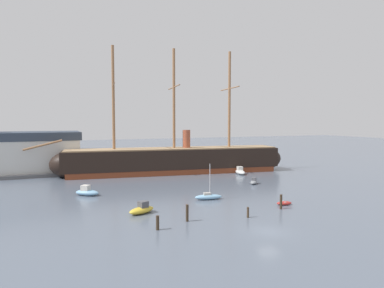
% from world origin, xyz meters
% --- Properties ---
extents(ground_plane, '(400.00, 400.00, 0.00)m').
position_xyz_m(ground_plane, '(0.00, 0.00, 0.00)').
color(ground_plane, slate).
extents(tall_ship, '(62.07, 16.17, 29.92)m').
position_xyz_m(tall_ship, '(5.02, 46.08, 3.26)').
color(tall_ship, brown).
rests_on(tall_ship, ground).
extents(motorboat_foreground_left, '(4.33, 3.15, 1.68)m').
position_xyz_m(motorboat_foreground_left, '(-11.53, 13.36, 0.59)').
color(motorboat_foreground_left, gold).
rests_on(motorboat_foreground_left, ground).
extents(dinghy_foreground_right, '(2.56, 1.48, 0.57)m').
position_xyz_m(dinghy_foreground_right, '(9.69, 9.64, 0.29)').
color(dinghy_foreground_right, '#B22D28').
rests_on(dinghy_foreground_right, ground).
extents(sailboat_near_centre, '(4.66, 2.21, 5.84)m').
position_xyz_m(sailboat_near_centre, '(0.60, 17.40, 0.49)').
color(sailboat_near_centre, '#7FB2D6').
rests_on(sailboat_near_centre, ground).
extents(motorboat_mid_left, '(4.46, 3.94, 1.78)m').
position_xyz_m(motorboat_mid_left, '(-17.31, 28.21, 0.63)').
color(motorboat_mid_left, '#7FB2D6').
rests_on(motorboat_mid_left, ground).
extents(motorboat_mid_right, '(2.98, 3.07, 1.27)m').
position_xyz_m(motorboat_mid_right, '(15.03, 26.31, 0.45)').
color(motorboat_mid_right, gray).
rests_on(motorboat_mid_right, ground).
extents(motorboat_alongside_stern, '(2.41, 4.52, 1.81)m').
position_xyz_m(motorboat_alongside_stern, '(19.03, 38.42, 0.63)').
color(motorboat_alongside_stern, silver).
rests_on(motorboat_alongside_stern, ground).
extents(sailboat_far_left, '(2.80, 4.32, 5.42)m').
position_xyz_m(sailboat_far_left, '(-25.71, 53.90, 0.46)').
color(sailboat_far_left, '#7FB2D6').
rests_on(sailboat_far_left, ground).
extents(motorboat_distant_centre, '(2.99, 1.49, 1.21)m').
position_xyz_m(motorboat_distant_centre, '(2.35, 63.29, 0.43)').
color(motorboat_distant_centre, '#7FB2D6').
rests_on(motorboat_distant_centre, ground).
extents(mooring_piling_nearest, '(0.36, 0.36, 2.16)m').
position_xyz_m(mooring_piling_nearest, '(-7.14, 7.44, 1.08)').
color(mooring_piling_nearest, '#382B1E').
rests_on(mooring_piling_nearest, ground).
extents(mooring_piling_left_pair, '(0.30, 0.30, 1.40)m').
position_xyz_m(mooring_piling_left_pair, '(0.94, 5.92, 0.70)').
color(mooring_piling_left_pair, '#423323').
rests_on(mooring_piling_left_pair, ground).
extents(mooring_piling_right_pair, '(0.39, 0.39, 1.71)m').
position_xyz_m(mooring_piling_right_pair, '(-11.65, 5.57, 0.86)').
color(mooring_piling_right_pair, '#382B1E').
rests_on(mooring_piling_right_pair, ground).
extents(mooring_piling_midwater, '(0.36, 0.36, 2.14)m').
position_xyz_m(mooring_piling_midwater, '(7.71, 7.84, 1.07)').
color(mooring_piling_midwater, '#382B1E').
rests_on(mooring_piling_midwater, ground).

